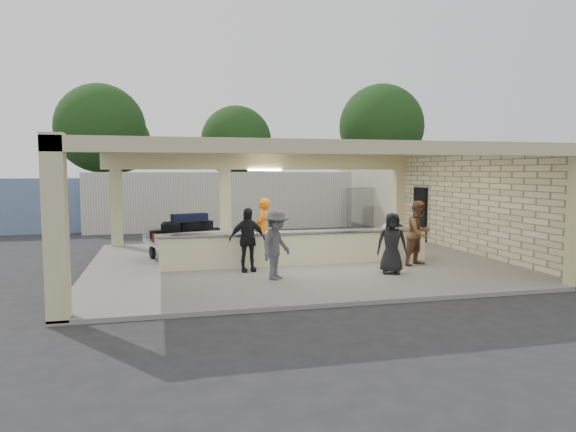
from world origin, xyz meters
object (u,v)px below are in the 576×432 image
object	(u,v)px
drum_fan	(394,234)
baggage_handler	(263,229)
baggage_counter	(298,248)
container_white	(222,200)
passenger_b	(247,240)
car_white_a	(367,207)
car_dark	(359,207)
passenger_c	(276,245)
passenger_a	(419,233)
luggage_cart	(186,234)
car_white_b	(424,206)
passenger_d	(392,243)

from	to	relation	value
drum_fan	baggage_handler	distance (m)	4.98
baggage_counter	baggage_handler	distance (m)	1.34
container_white	passenger_b	bearing A→B (deg)	-95.13
car_white_a	container_white	bearing A→B (deg)	119.01
drum_fan	car_dark	world-z (taller)	car_dark
baggage_handler	passenger_c	world-z (taller)	baggage_handler
car_dark	container_white	size ratio (longest dim) A/B	0.30
passenger_a	car_dark	size ratio (longest dim) A/B	0.49
passenger_b	car_dark	xyz separation A→B (m)	(9.34, 15.25, -0.33)
baggage_counter	container_white	xyz separation A→B (m)	(-0.98, 11.04, 0.80)
luggage_cart	container_white	size ratio (longest dim) A/B	0.21
car_white_b	passenger_b	bearing A→B (deg)	144.60
car_white_a	car_dark	world-z (taller)	car_white_a
baggage_handler	container_white	xyz separation A→B (m)	(-0.10, 10.14, 0.33)
passenger_c	car_white_b	world-z (taller)	passenger_c
passenger_a	passenger_c	size ratio (longest dim) A/B	1.07
passenger_b	baggage_counter	bearing A→B (deg)	17.47
passenger_b	car_white_a	xyz separation A→B (m)	(9.62, 14.68, -0.31)
car_dark	baggage_handler	bearing A→B (deg)	-172.45
drum_fan	car_white_b	size ratio (longest dim) A/B	0.23
drum_fan	passenger_c	world-z (taller)	passenger_c
passenger_a	passenger_d	xyz separation A→B (m)	(-1.30, -0.93, -0.12)
passenger_c	container_white	world-z (taller)	container_white
baggage_counter	drum_fan	size ratio (longest dim) A/B	8.17
baggage_counter	container_white	distance (m)	11.11
car_white_b	car_dark	distance (m)	3.97
baggage_counter	passenger_c	bearing A→B (deg)	-119.63
drum_fan	car_dark	size ratio (longest dim) A/B	0.26
baggage_handler	passenger_d	world-z (taller)	baggage_handler
passenger_a	passenger_c	xyz separation A→B (m)	(-4.46, -0.89, -0.06)
drum_fan	passenger_a	xyz separation A→B (m)	(-0.60, -2.93, 0.41)
container_white	baggage_counter	bearing A→B (deg)	-86.87
baggage_handler	car_white_a	distance (m)	15.79
luggage_cart	passenger_c	xyz separation A→B (m)	(2.08, -3.67, 0.11)
passenger_c	car_dark	xyz separation A→B (m)	(8.78, 16.42, -0.34)
passenger_d	car_dark	size ratio (longest dim) A/B	0.42
passenger_a	car_dark	distance (m)	16.12
passenger_a	container_white	size ratio (longest dim) A/B	0.15
passenger_b	car_white_b	distance (m)	19.62
passenger_d	container_white	distance (m)	13.34
luggage_cart	car_dark	distance (m)	16.75
container_white	baggage_handler	bearing A→B (deg)	-91.37
passenger_a	car_white_b	world-z (taller)	passenger_a
passenger_a	car_white_a	distance (m)	15.66
car_white_a	car_dark	size ratio (longest dim) A/B	1.21
drum_fan	container_white	size ratio (longest dim) A/B	0.08
luggage_cart	passenger_b	world-z (taller)	passenger_b
passenger_c	car_white_a	distance (m)	18.27
container_white	drum_fan	bearing A→B (deg)	-63.40
car_white_b	container_white	size ratio (longest dim) A/B	0.34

